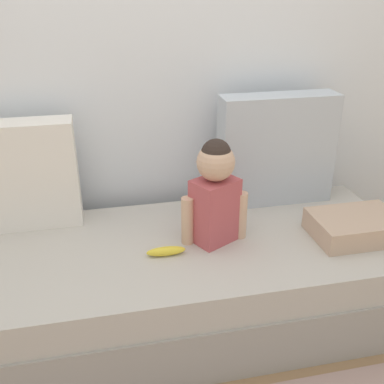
# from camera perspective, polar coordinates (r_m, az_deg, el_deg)

# --- Properties ---
(ground_plane) EXTENTS (12.00, 12.00, 0.00)m
(ground_plane) POSITION_cam_1_polar(r_m,az_deg,el_deg) (2.29, -2.61, -15.49)
(ground_plane) COLOR #93704C
(back_wall) EXTENTS (5.46, 0.10, 2.23)m
(back_wall) POSITION_cam_1_polar(r_m,az_deg,el_deg) (2.34, -5.67, 15.75)
(back_wall) COLOR silver
(back_wall) RESTS_ON ground
(couch) EXTENTS (2.26, 0.87, 0.42)m
(couch) POSITION_cam_1_polar(r_m,az_deg,el_deg) (2.17, -2.72, -11.36)
(couch) COLOR #9C978F
(couch) RESTS_ON ground
(throw_pillow_left) EXTENTS (0.49, 0.16, 0.51)m
(throw_pillow_left) POSITION_cam_1_polar(r_m,az_deg,el_deg) (2.24, -20.38, 2.01)
(throw_pillow_left) COLOR silver
(throw_pillow_left) RESTS_ON couch
(throw_pillow_right) EXTENTS (0.60, 0.16, 0.57)m
(throw_pillow_right) POSITION_cam_1_polar(r_m,az_deg,el_deg) (2.38, 10.58, 5.26)
(throw_pillow_right) COLOR #B2BCC6
(throw_pillow_right) RESTS_ON couch
(toddler) EXTENTS (0.30, 0.22, 0.48)m
(toddler) POSITION_cam_1_polar(r_m,az_deg,el_deg) (1.97, 2.92, 0.16)
(toddler) COLOR #B24C51
(toddler) RESTS_ON couch
(banana) EXTENTS (0.17, 0.05, 0.04)m
(banana) POSITION_cam_1_polar(r_m,az_deg,el_deg) (1.96, -3.30, -7.46)
(banana) COLOR yellow
(banana) RESTS_ON couch
(folded_blanket) EXTENTS (0.40, 0.28, 0.10)m
(folded_blanket) POSITION_cam_1_polar(r_m,az_deg,el_deg) (2.22, 19.94, -4.08)
(folded_blanket) COLOR tan
(folded_blanket) RESTS_ON couch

